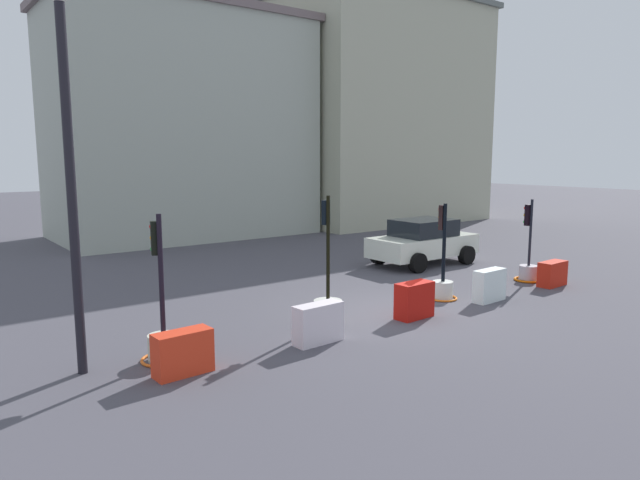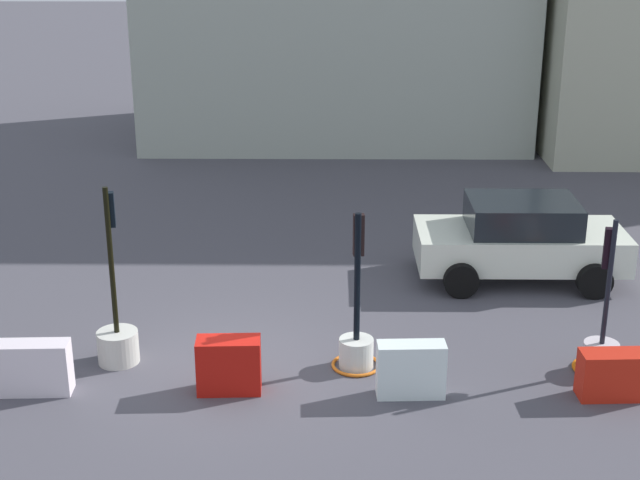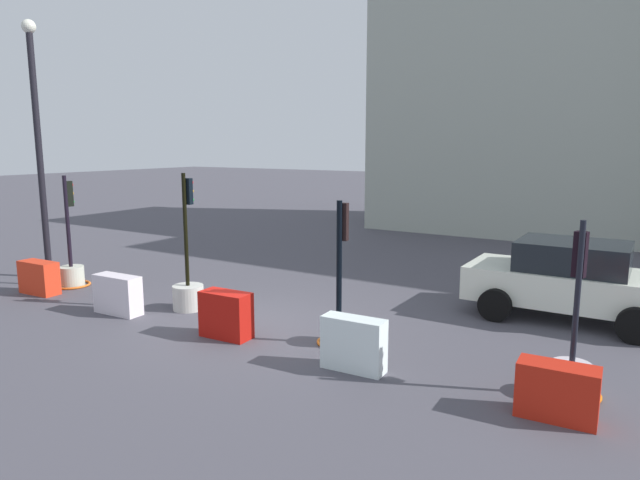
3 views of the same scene
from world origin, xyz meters
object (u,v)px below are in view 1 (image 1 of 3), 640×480
construction_barrier_0 (183,353)px  construction_barrier_3 (489,285)px  traffic_light_2 (443,281)px  construction_barrier_4 (552,274)px  street_lamp_post (69,158)px  car_white_van (423,241)px  construction_barrier_2 (414,300)px  traffic_light_1 (328,302)px  construction_barrier_1 (318,323)px  traffic_light_0 (163,336)px  traffic_light_3 (528,268)px

construction_barrier_0 → construction_barrier_3: bearing=-0.7°
traffic_light_2 → construction_barrier_4: 4.05m
construction_barrier_4 → street_lamp_post: street_lamp_post is taller
construction_barrier_3 → car_white_van: 5.50m
construction_barrier_0 → construction_barrier_2: size_ratio=1.07×
traffic_light_1 → construction_barrier_3: size_ratio=2.85×
traffic_light_1 → construction_barrier_1: bearing=-135.8°
construction_barrier_2 → car_white_van: 7.20m
traffic_light_0 → traffic_light_2: traffic_light_0 is taller
construction_barrier_1 → street_lamp_post: bearing=164.4°
construction_barrier_0 → construction_barrier_4: 12.01m
traffic_light_3 → construction_barrier_2: bearing=-172.9°
car_white_van → traffic_light_3: bearing=-81.6°
traffic_light_1 → construction_barrier_2: 2.18m
traffic_light_3 → construction_barrier_3: size_ratio=2.44×
traffic_light_0 → construction_barrier_3: size_ratio=2.69×
construction_barrier_0 → traffic_light_2: bearing=6.0°
traffic_light_1 → construction_barrier_0: 4.23m
construction_barrier_3 → car_white_van: car_white_van is taller
traffic_light_0 → traffic_light_1: traffic_light_1 is taller
traffic_light_1 → car_white_van: traffic_light_1 is taller
construction_barrier_3 → car_white_van: bearing=61.9°
traffic_light_1 → construction_barrier_0: bearing=-166.7°
construction_barrier_2 → construction_barrier_1: bearing=-178.5°
traffic_light_3 → car_white_van: traffic_light_3 is taller
traffic_light_0 → traffic_light_3: size_ratio=1.10×
traffic_light_0 → construction_barrier_1: (3.04, -0.97, -0.06)m
construction_barrier_2 → car_white_van: size_ratio=0.24×
car_white_van → street_lamp_post: bearing=-164.6°
construction_barrier_0 → construction_barrier_3: construction_barrier_3 is taller
traffic_light_0 → traffic_light_1: bearing=1.0°
construction_barrier_2 → construction_barrier_4: construction_barrier_2 is taller
construction_barrier_2 → traffic_light_0: bearing=171.7°
traffic_light_3 → traffic_light_2: bearing=178.6°
traffic_light_3 → street_lamp_post: (-13.53, 0.43, 3.51)m
construction_barrier_0 → construction_barrier_4: bearing=-0.5°
construction_barrier_2 → traffic_light_2: bearing=22.7°
traffic_light_1 → construction_barrier_3: bearing=-12.7°
traffic_light_1 → construction_barrier_2: size_ratio=3.01×
traffic_light_0 → construction_barrier_0: 0.90m
traffic_light_3 → construction_barrier_3: 3.29m
construction_barrier_4 → construction_barrier_2: bearing=178.8°
traffic_light_2 → traffic_light_3: size_ratio=1.02×
traffic_light_3 → construction_barrier_1: (-9.03, -0.83, 0.00)m
traffic_light_0 → construction_barrier_0: bearing=-89.6°
construction_barrier_2 → construction_barrier_3: construction_barrier_2 is taller
traffic_light_3 → construction_barrier_2: 6.05m
construction_barrier_2 → construction_barrier_0: bearing=-179.9°
car_white_van → street_lamp_post: 13.77m
construction_barrier_1 → construction_barrier_4: bearing=-0.3°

